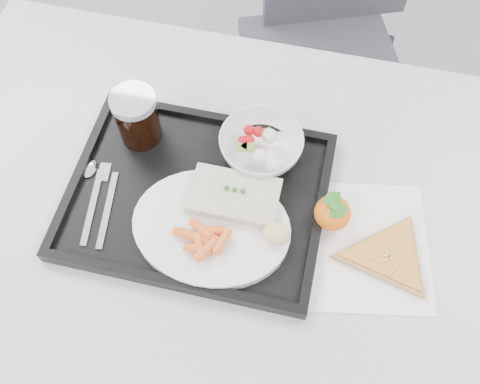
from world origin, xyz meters
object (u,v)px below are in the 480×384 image
Objects in this scene: table at (228,219)px; salad_bowl at (261,145)px; chair at (331,24)px; pizza_slice at (388,256)px; tray at (197,196)px; cola_glass at (137,117)px; dinner_plate at (211,227)px; tangerine at (333,213)px.

table is 0.16m from salad_bowl.
chair reaches higher than table.
chair is at bearing 102.74° from pizza_slice.
salad_bowl is at bearing 50.68° from tray.
dinner_plate is at bearing -42.31° from cola_glass.
salad_bowl is 0.23m from cola_glass.
cola_glass is (-0.31, -0.61, 0.28)m from chair.
table is 0.09m from tray.
dinner_plate is (-0.13, -0.77, 0.24)m from chair.
tangerine is at bearing -14.28° from cola_glass.
chair is at bearing 82.47° from salad_bowl.
tangerine reaches higher than pizza_slice.
dinner_plate reaches higher than table.
dinner_plate is 1.15× the size of pizza_slice.
chair is 0.75m from tangerine.
table is 16.35× the size of tangerine.
table is 0.73m from chair.
pizza_slice is (0.48, -0.14, -0.06)m from cola_glass.
cola_glass reaches higher than pizza_slice.
chair is 6.11× the size of salad_bowl.
tangerine reaches higher than salad_bowl.
tangerine is at bearing 156.37° from pizza_slice.
chair is 0.66m from salad_bowl.
tray is 4.17× the size of cola_glass.
chair reaches higher than pizza_slice.
tray is 0.24m from tangerine.
cola_glass reaches higher than salad_bowl.
tray is 0.18m from cola_glass.
cola_glass reaches higher than table.
chair is 3.97× the size of pizza_slice.
dinner_plate is 0.30m from pizza_slice.
salad_bowl is 0.65× the size of pizza_slice.
chair is at bearing 95.33° from tangerine.
tray is at bearing 173.47° from pizza_slice.
table is 4.44× the size of dinner_plate.
cola_glass is at bearing 152.74° from table.
table is at bearing -99.45° from chair.
dinner_plate is at bearing -99.46° from chair.
table is at bearing 4.64° from tray.
tray is 0.15m from salad_bowl.
chair is 3.44× the size of dinner_plate.
pizza_slice is (0.29, -0.04, 0.08)m from table.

